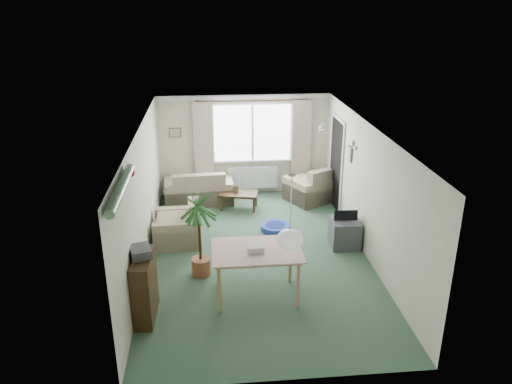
{
  "coord_description": "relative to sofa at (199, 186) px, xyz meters",
  "views": [
    {
      "loc": [
        -0.82,
        -8.14,
        4.46
      ],
      "look_at": [
        0.0,
        0.3,
        1.15
      ],
      "focal_mm": 35.0,
      "sensor_mm": 36.0,
      "label": 1
    }
  ],
  "objects": [
    {
      "name": "curtain_rod",
      "position": [
        1.3,
        0.4,
        1.88
      ],
      "size": [
        2.6,
        0.03,
        0.03
      ],
      "primitive_type": "cube",
      "color": "black"
    },
    {
      "name": "photo_frame",
      "position": [
        0.84,
        -0.46,
        0.07
      ],
      "size": [
        0.12,
        0.05,
        0.16
      ],
      "primitive_type": "cube",
      "rotation": [
        0.0,
        0.0,
        -0.24
      ],
      "color": "brown",
      "rests_on": "coffee_table"
    },
    {
      "name": "window",
      "position": [
        1.3,
        0.48,
        1.11
      ],
      "size": [
        1.8,
        0.03,
        1.3
      ],
      "primitive_type": "cube",
      "color": "white"
    },
    {
      "name": "tinsel_garland",
      "position": [
        -0.82,
        -5.05,
        1.89
      ],
      "size": [
        1.6,
        1.6,
        0.12
      ],
      "primitive_type": "cylinder",
      "color": "#196626"
    },
    {
      "name": "pendant_lamp",
      "position": [
        1.3,
        -5.05,
        1.09
      ],
      "size": [
        0.36,
        0.36,
        0.36
      ],
      "primitive_type": "sphere",
      "color": "white"
    },
    {
      "name": "doorway",
      "position": [
        3.08,
        -0.55,
        0.61
      ],
      "size": [
        0.03,
        0.95,
        2.0
      ],
      "primitive_type": "cube",
      "color": "black"
    },
    {
      "name": "curtain_right",
      "position": [
        2.45,
        0.38,
        0.88
      ],
      "size": [
        0.45,
        0.08,
        2.0
      ],
      "primitive_type": "cube",
      "color": "beige"
    },
    {
      "name": "hifi_box",
      "position": [
        -0.76,
        -4.42,
        0.67
      ],
      "size": [
        0.37,
        0.42,
        0.14
      ],
      "primitive_type": "cube",
      "rotation": [
        0.0,
        0.0,
        0.29
      ],
      "color": "#3D3E42",
      "rests_on": "bookshelf"
    },
    {
      "name": "bookshelf",
      "position": [
        -0.74,
        -4.46,
        0.11
      ],
      "size": [
        0.3,
        0.82,
        0.99
      ],
      "primitive_type": "cube",
      "rotation": [
        0.0,
        0.0,
        -0.04
      ],
      "color": "black",
      "rests_on": "ground"
    },
    {
      "name": "curtain_left",
      "position": [
        0.15,
        0.38,
        0.88
      ],
      "size": [
        0.45,
        0.08,
        2.0
      ],
      "primitive_type": "cube",
      "color": "beige"
    },
    {
      "name": "tv_cube",
      "position": [
        2.8,
        -2.49,
        -0.12
      ],
      "size": [
        0.55,
        0.61,
        0.53
      ],
      "primitive_type": "cube",
      "rotation": [
        0.0,
        0.0,
        -0.04
      ],
      "color": "#393A3E",
      "rests_on": "ground"
    },
    {
      "name": "wall_picture_back",
      "position": [
        -0.5,
        0.48,
        1.16
      ],
      "size": [
        0.28,
        0.03,
        0.22
      ],
      "primitive_type": "cube",
      "color": "brown"
    },
    {
      "name": "pet_bed",
      "position": [
        1.57,
        -1.7,
        -0.33
      ],
      "size": [
        0.64,
        0.64,
        0.12
      ],
      "primitive_type": "cylinder",
      "rotation": [
        0.0,
        0.0,
        -0.07
      ],
      "color": "navy",
      "rests_on": "ground"
    },
    {
      "name": "gift_box",
      "position": [
        0.93,
        -4.14,
        0.48
      ],
      "size": [
        0.26,
        0.19,
        0.12
      ],
      "primitive_type": "cube",
      "rotation": [
        0.0,
        0.0,
        0.05
      ],
      "color": "silver",
      "rests_on": "dining_table"
    },
    {
      "name": "dining_table",
      "position": [
        0.95,
        -4.07,
        0.02
      ],
      "size": [
        1.29,
        0.86,
        0.81
      ],
      "primitive_type": "cube",
      "rotation": [
        0.0,
        0.0,
        0.0
      ],
      "color": "tan",
      "rests_on": "ground"
    },
    {
      "name": "houseplant",
      "position": [
        0.06,
        -3.32,
        0.42
      ],
      "size": [
        0.87,
        0.87,
        1.61
      ],
      "primitive_type": "cylinder",
      "rotation": [
        0.0,
        0.0,
        -0.31
      ],
      "color": "#226437",
      "rests_on": "ground"
    },
    {
      "name": "coffee_table",
      "position": [
        0.9,
        -0.49,
        -0.2
      ],
      "size": [
        0.92,
        0.63,
        0.38
      ],
      "primitive_type": "cube",
      "rotation": [
        0.0,
        0.0,
        -0.21
      ],
      "color": "black",
      "rests_on": "ground"
    },
    {
      "name": "bauble_cluster_a",
      "position": [
        2.4,
        -1.85,
        1.83
      ],
      "size": [
        0.2,
        0.2,
        0.2
      ],
      "primitive_type": "sphere",
      "color": "silver"
    },
    {
      "name": "armchair_corner",
      "position": [
        2.58,
        -0.17,
        0.03
      ],
      "size": [
        1.24,
        1.22,
        0.84
      ],
      "primitive_type": "cube",
      "rotation": [
        0.0,
        0.0,
        3.64
      ],
      "color": "#BCB28E",
      "rests_on": "ground"
    },
    {
      "name": "bauble_cluster_b",
      "position": [
        2.7,
        -3.05,
        1.83
      ],
      "size": [
        0.2,
        0.2,
        0.2
      ],
      "primitive_type": "sphere",
      "color": "silver"
    },
    {
      "name": "wall_picture_right",
      "position": [
        3.08,
        -1.55,
        1.16
      ],
      "size": [
        0.03,
        0.24,
        0.3
      ],
      "primitive_type": "cube",
      "color": "brown"
    },
    {
      "name": "ground",
      "position": [
        1.1,
        -2.75,
        -0.39
      ],
      "size": [
        6.5,
        6.5,
        0.0
      ],
      "primitive_type": "plane",
      "color": "#2E4D36"
    },
    {
      "name": "radiator",
      "position": [
        1.3,
        0.44,
        0.01
      ],
      "size": [
        1.2,
        0.1,
        0.55
      ],
      "primitive_type": "cube",
      "color": "white"
    },
    {
      "name": "armchair_left",
      "position": [
        -0.4,
        -2.03,
        0.03
      ],
      "size": [
        0.9,
        0.95,
        0.83
      ],
      "primitive_type": "cube",
      "rotation": [
        0.0,
        0.0,
        -1.54
      ],
      "color": "beige",
      "rests_on": "ground"
    },
    {
      "name": "sofa",
      "position": [
        0.0,
        0.0,
        0.0
      ],
      "size": [
        1.6,
        0.92,
        0.78
      ],
      "primitive_type": "cube",
      "rotation": [
        0.0,
        0.0,
        3.21
      ],
      "color": "beige",
      "rests_on": "ground"
    }
  ]
}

